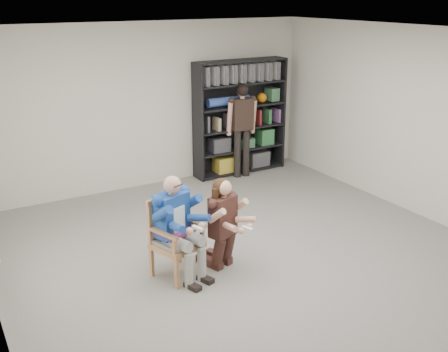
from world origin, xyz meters
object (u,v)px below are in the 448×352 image
seated_man (177,227)px  standing_man (242,131)px  bookshelf (240,117)px  kneeling_woman (225,225)px  armchair (177,238)px

seated_man → standing_man: size_ratio=0.74×
bookshelf → standing_man: bookshelf is taller
bookshelf → seated_man: bearing=-132.5°
seated_man → standing_man: (2.58, 2.70, 0.22)m
seated_man → kneeling_woman: seated_man is taller
armchair → kneeling_woman: size_ratio=0.84×
armchair → kneeling_woman: kneeling_woman is taller
armchair → kneeling_woman: 0.60m
kneeling_woman → bookshelf: bookshelf is taller
seated_man → kneeling_woman: bearing=-30.4°
kneeling_woman → standing_man: (2.00, 2.82, 0.27)m
armchair → kneeling_woman: bearing=-30.4°
seated_man → standing_man: 3.74m
standing_man → kneeling_woman: bearing=-117.8°
standing_man → seated_man: bearing=-126.2°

